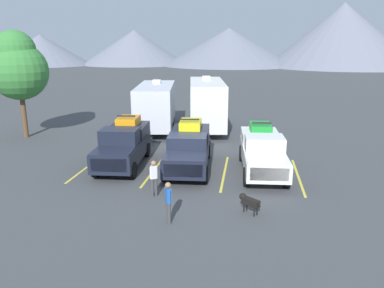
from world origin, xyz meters
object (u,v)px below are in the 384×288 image
(camper_trailer_a, at_px, (156,104))
(camper_trailer_b, at_px, (207,102))
(pickup_truck_c, at_px, (262,150))
(person_a, at_px, (154,176))
(pickup_truck_a, at_px, (124,144))
(person_b, at_px, (168,200))
(pickup_truck_b, at_px, (189,147))
(dog, at_px, (248,201))

(camper_trailer_a, distance_m, camper_trailer_b, 3.89)
(pickup_truck_c, distance_m, camper_trailer_b, 10.19)
(camper_trailer_a, relative_size, person_a, 5.50)
(pickup_truck_a, relative_size, person_a, 3.46)
(person_a, distance_m, person_b, 2.65)
(pickup_truck_b, distance_m, person_a, 4.25)
(dog, bearing_deg, pickup_truck_c, 82.79)
(camper_trailer_b, xyz_separation_m, dog, (3.32, -14.47, -1.62))
(pickup_truck_c, xyz_separation_m, camper_trailer_a, (-7.80, 8.71, 0.83))
(pickup_truck_a, distance_m, dog, 8.57)
(person_a, relative_size, dog, 1.92)
(person_a, distance_m, dog, 4.25)
(pickup_truck_c, relative_size, camper_trailer_b, 0.64)
(pickup_truck_b, xyz_separation_m, dog, (3.23, -5.21, -0.63))
(person_b, bearing_deg, pickup_truck_a, 120.88)
(dog, bearing_deg, camper_trailer_a, 117.32)
(pickup_truck_c, xyz_separation_m, person_a, (-4.74, -4.08, -0.20))
(pickup_truck_a, xyz_separation_m, camper_trailer_a, (-0.34, 8.69, 0.79))
(pickup_truck_a, relative_size, pickup_truck_b, 0.95)
(pickup_truck_c, relative_size, person_a, 3.61)
(person_a, xyz_separation_m, person_b, (1.16, -2.39, -0.01))
(pickup_truck_a, distance_m, person_b, 7.57)
(pickup_truck_a, bearing_deg, pickup_truck_c, -0.14)
(pickup_truck_c, height_order, camper_trailer_a, camper_trailer_a)
(camper_trailer_b, bearing_deg, person_a, -93.29)
(pickup_truck_c, distance_m, person_b, 7.40)
(camper_trailer_a, xyz_separation_m, person_b, (4.22, -15.18, -1.05))
(dog, bearing_deg, pickup_truck_b, 121.75)
(pickup_truck_b, bearing_deg, dog, -58.25)
(camper_trailer_a, distance_m, person_b, 15.79)
(pickup_truck_a, height_order, person_b, pickup_truck_a)
(camper_trailer_b, height_order, person_a, camper_trailer_b)
(person_a, bearing_deg, pickup_truck_b, 78.30)
(pickup_truck_b, distance_m, camper_trailer_a, 9.52)
(pickup_truck_a, height_order, camper_trailer_b, camper_trailer_b)
(pickup_truck_a, xyz_separation_m, dog, (6.81, -5.16, -0.69))
(pickup_truck_c, height_order, camper_trailer_b, camper_trailer_b)
(camper_trailer_a, distance_m, person_a, 13.20)
(pickup_truck_b, distance_m, pickup_truck_c, 3.88)
(pickup_truck_c, bearing_deg, dog, -97.21)
(camper_trailer_a, bearing_deg, pickup_truck_a, -87.77)
(dog, bearing_deg, pickup_truck_a, 142.88)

